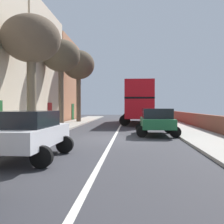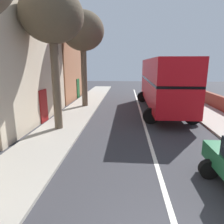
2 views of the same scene
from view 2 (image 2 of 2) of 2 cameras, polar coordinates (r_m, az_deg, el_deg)
The scene contains 3 objects.
double_decker_bus at distance 16.53m, azimuth 14.17°, elevation 8.39°, with size 3.62×11.13×4.06m.
street_tree_left_0 at distance 11.69m, azimuth -16.57°, elevation 24.05°, with size 3.23×3.23×7.31m.
street_tree_left_4 at distance 17.76m, azimuth -8.23°, elevation 21.36°, with size 3.46×3.46×7.75m.
Camera 2 is at (-1.20, -2.81, 3.69)m, focal length 32.41 mm.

